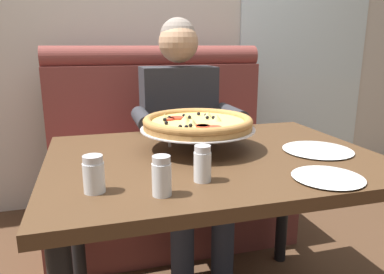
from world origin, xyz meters
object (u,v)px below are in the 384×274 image
shaker_pepper_flakes (202,166)px  plate_near_right (328,176)px  pizza (198,123)px  shaker_parmesan (162,179)px  shaker_oregano (94,177)px  plate_near_left (318,148)px  dining_table (214,179)px  diner_main (183,127)px  booth_bench (165,167)px  patio_chair (278,108)px

shaker_pepper_flakes → plate_near_right: 0.38m
pizza → shaker_parmesan: pizza is taller
shaker_parmesan → shaker_oregano: size_ratio=1.05×
shaker_oregano → plate_near_left: bearing=12.0°
shaker_oregano → plate_near_right: 0.67m
dining_table → shaker_parmesan: size_ratio=10.86×
diner_main → plate_near_right: size_ratio=6.03×
dining_table → diner_main: 0.64m
booth_bench → pizza: bearing=-92.5°
patio_chair → shaker_pepper_flakes: bearing=-123.8°
diner_main → patio_chair: bearing=45.7°
shaker_parmesan → shaker_pepper_flakes: size_ratio=1.01×
booth_bench → shaker_oregano: booth_bench is taller
booth_bench → plate_near_right: booth_bench is taller
shaker_oregano → plate_near_right: shaker_oregano is taller
shaker_pepper_flakes → dining_table: bearing=63.5°
shaker_parmesan → plate_near_right: size_ratio=0.51×
pizza → plate_near_left: 0.46m
plate_near_left → shaker_oregano: bearing=-168.0°
booth_bench → shaker_parmesan: booth_bench is taller
shaker_oregano → patio_chair: (1.80, 2.24, -0.27)m
booth_bench → shaker_oregano: size_ratio=13.47×
diner_main → shaker_pepper_flakes: size_ratio=11.87×
dining_table → plate_near_right: plate_near_right is taller
shaker_oregano → patio_chair: 2.89m
dining_table → shaker_pepper_flakes: bearing=-116.5°
shaker_pepper_flakes → plate_near_right: bearing=-13.2°
diner_main → patio_chair: diner_main is taller
shaker_parmesan → patio_chair: patio_chair is taller
dining_table → pizza: (-0.04, 0.09, 0.19)m
shaker_parmesan → shaker_oregano: bearing=157.5°
pizza → shaker_pepper_flakes: (-0.08, -0.33, -0.05)m
booth_bench → shaker_pepper_flakes: bearing=-96.0°
dining_table → patio_chair: size_ratio=1.37×
booth_bench → pizza: (-0.04, -0.81, 0.45)m
shaker_pepper_flakes → plate_near_right: (0.36, -0.09, -0.04)m
dining_table → diner_main: diner_main is taller
plate_near_right → pizza: bearing=124.1°
plate_near_right → shaker_parmesan: bearing=178.1°
shaker_oregano → patio_chair: patio_chair is taller
shaker_pepper_flakes → diner_main: bearing=79.2°
shaker_pepper_flakes → plate_near_left: shaker_pepper_flakes is taller
booth_bench → shaker_parmesan: 1.30m
dining_table → shaker_pepper_flakes: (-0.12, -0.24, 0.14)m
pizza → plate_near_right: (0.28, -0.41, -0.09)m
dining_table → shaker_parmesan: (-0.25, -0.31, 0.14)m
shaker_parmesan → shaker_oregano: (-0.17, 0.07, -0.00)m
patio_chair → shaker_oregano: bearing=-128.8°
pizza → shaker_parmesan: (-0.22, -0.40, -0.05)m
pizza → shaker_parmesan: bearing=-118.7°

